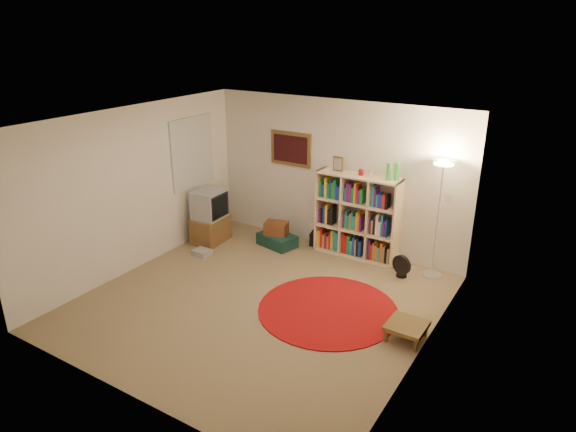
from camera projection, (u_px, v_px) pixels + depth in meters
name	position (u px, v px, depth m)	size (l,w,h in m)	color
room	(256.00, 215.00, 6.70)	(4.54, 4.54, 2.54)	#8D7652
bookshelf	(356.00, 217.00, 8.28)	(1.38, 0.40, 1.66)	#FFD8AA
floor_lamp	(442.00, 181.00, 7.27)	(0.40, 0.40, 1.82)	white
floor_fan	(402.00, 266.00, 7.73)	(0.31, 0.21, 0.35)	black
tv_stand	(210.00, 217.00, 8.87)	(0.49, 0.67, 0.94)	brown
dvd_box	(202.00, 252.00, 8.49)	(0.27, 0.23, 0.09)	#A4A5A9
suitcase	(277.00, 240.00, 8.82)	(0.71, 0.53, 0.20)	#12332E
wicker_basket	(276.00, 228.00, 8.77)	(0.43, 0.36, 0.22)	#5E2E17
duffel_bag	(320.00, 238.00, 8.86)	(0.38, 0.34, 0.23)	black
red_rug	(328.00, 310.00, 6.88)	(1.88, 1.88, 0.02)	#970B0D
side_table	(407.00, 326.00, 6.21)	(0.46, 0.46, 0.21)	brown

